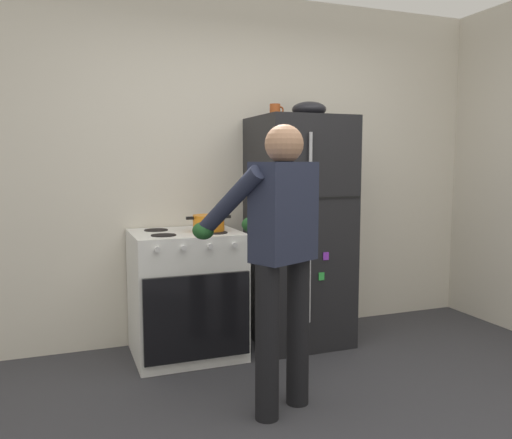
{
  "coord_description": "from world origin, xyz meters",
  "views": [
    {
      "loc": [
        -1.34,
        -2.06,
        1.4
      ],
      "look_at": [
        -0.06,
        1.32,
        1.0
      ],
      "focal_mm": 36.65,
      "sensor_mm": 36.0,
      "label": 1
    }
  ],
  "objects_px": {
    "refrigerator": "(298,231)",
    "stove_range": "(187,294)",
    "person_cook": "(278,242)",
    "mixing_bowl": "(309,109)",
    "red_pot": "(209,223)",
    "coffee_mug": "(275,110)"
  },
  "relations": [
    {
      "from": "person_cook",
      "to": "red_pot",
      "type": "relative_size",
      "value": 4.93
    },
    {
      "from": "stove_range",
      "to": "mixing_bowl",
      "type": "relative_size",
      "value": 3.49
    },
    {
      "from": "coffee_mug",
      "to": "red_pot",
      "type": "bearing_deg",
      "value": -169.77
    },
    {
      "from": "stove_range",
      "to": "coffee_mug",
      "type": "relative_size",
      "value": 8.12
    },
    {
      "from": "refrigerator",
      "to": "red_pot",
      "type": "xyz_separation_m",
      "value": [
        -0.73,
        -0.05,
        0.1
      ]
    },
    {
      "from": "stove_range",
      "to": "mixing_bowl",
      "type": "bearing_deg",
      "value": 0.61
    },
    {
      "from": "coffee_mug",
      "to": "refrigerator",
      "type": "bearing_deg",
      "value": -15.83
    },
    {
      "from": "red_pot",
      "to": "coffee_mug",
      "type": "xyz_separation_m",
      "value": [
        0.55,
        0.1,
        0.82
      ]
    },
    {
      "from": "stove_range",
      "to": "person_cook",
      "type": "distance_m",
      "value": 1.16
    },
    {
      "from": "stove_range",
      "to": "red_pot",
      "type": "distance_m",
      "value": 0.54
    },
    {
      "from": "stove_range",
      "to": "red_pot",
      "type": "bearing_deg",
      "value": -13.92
    },
    {
      "from": "person_cook",
      "to": "mixing_bowl",
      "type": "xyz_separation_m",
      "value": [
        0.68,
        1.01,
        0.84
      ]
    },
    {
      "from": "person_cook",
      "to": "red_pot",
      "type": "xyz_separation_m",
      "value": [
        -0.13,
        0.96,
        0.01
      ]
    },
    {
      "from": "stove_range",
      "to": "refrigerator",
      "type": "bearing_deg",
      "value": 0.65
    },
    {
      "from": "mixing_bowl",
      "to": "person_cook",
      "type": "bearing_deg",
      "value": -124.08
    },
    {
      "from": "refrigerator",
      "to": "stove_range",
      "type": "xyz_separation_m",
      "value": [
        -0.89,
        -0.01,
        -0.42
      ]
    },
    {
      "from": "person_cook",
      "to": "mixing_bowl",
      "type": "height_order",
      "value": "mixing_bowl"
    },
    {
      "from": "red_pot",
      "to": "mixing_bowl",
      "type": "xyz_separation_m",
      "value": [
        0.81,
        0.05,
        0.83
      ]
    },
    {
      "from": "coffee_mug",
      "to": "mixing_bowl",
      "type": "bearing_deg",
      "value": -10.99
    },
    {
      "from": "refrigerator",
      "to": "red_pot",
      "type": "relative_size",
      "value": 5.35
    },
    {
      "from": "stove_range",
      "to": "coffee_mug",
      "type": "distance_m",
      "value": 1.51
    },
    {
      "from": "mixing_bowl",
      "to": "stove_range",
      "type": "bearing_deg",
      "value": -179.39
    }
  ]
}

